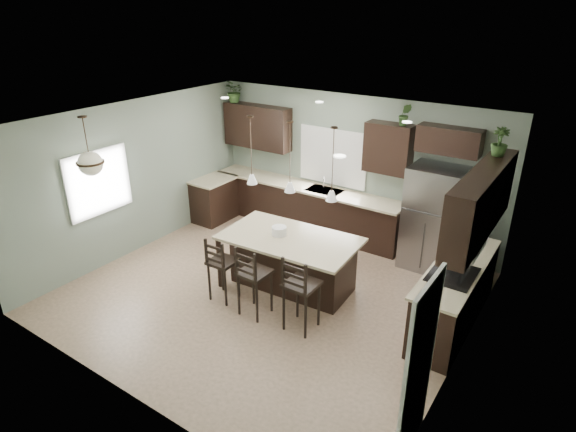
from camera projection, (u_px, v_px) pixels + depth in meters
The scene contains 33 objects.
ground at pixel (269, 293), 7.86m from camera, with size 6.00×6.00×0.00m, color #9E8466.
pantry_door at pixel (418, 370), 4.75m from camera, with size 0.04×0.82×2.04m, color white.
window_back at pixel (333, 157), 9.51m from camera, with size 1.35×0.02×1.00m, color white.
window_left at pixel (98, 182), 8.15m from camera, with size 0.02×1.10×1.00m, color white.
left_return_cabs at pixel (214, 200), 10.35m from camera, with size 0.60×0.90×0.90m, color black.
left_return_countertop at pixel (213, 180), 10.14m from camera, with size 0.66×0.96×0.04m, color beige.
back_lower_cabs at pixel (305, 208), 9.97m from camera, with size 4.20×0.60×0.90m, color black.
back_countertop at pixel (305, 187), 9.76m from camera, with size 4.20×0.66×0.04m, color beige.
sink_inset at pixel (324, 190), 9.52m from camera, with size 0.70×0.45×0.01m, color gray.
faucet at pixel (324, 184), 9.44m from camera, with size 0.02×0.02×0.28m, color silver.
back_upper_left at pixel (257, 127), 10.12m from camera, with size 1.55×0.34×0.90m, color black.
back_upper_right at pixel (388, 148), 8.61m from camera, with size 0.85×0.34×0.90m, color black.
fridge_header at pixel (449, 141), 7.95m from camera, with size 1.05×0.34×0.45m, color black.
right_lower_cabs at pixel (455, 296), 6.96m from camera, with size 0.60×2.35×0.90m, color black.
right_countertop at pixel (458, 268), 6.78m from camera, with size 0.66×2.35×0.04m, color beige.
cooktop at pixel (453, 274), 6.56m from camera, with size 0.58×0.75×0.02m, color black.
wall_oven_front at pixel (428, 298), 6.91m from camera, with size 0.01×0.72×0.60m, color gray.
right_upper_cabs at pixel (481, 202), 6.28m from camera, with size 0.34×2.35×0.90m, color black.
microwave at pixel (467, 237), 6.26m from camera, with size 0.40×0.75×0.40m, color gray.
refrigerator at pixel (433, 218), 8.31m from camera, with size 0.90×0.74×1.85m, color gray.
kitchen_island at pixel (290, 263), 7.82m from camera, with size 2.17×1.23×0.92m, color black.
serving_dish at pixel (279, 231), 7.70m from camera, with size 0.24×0.24×0.14m, color white.
bar_stool_left at pixel (223, 268), 7.50m from camera, with size 0.40×0.40×1.09m, color black.
bar_stool_center at pixel (255, 280), 7.12m from camera, with size 0.43×0.43×1.16m, color black.
bar_stool_right at pixel (302, 292), 6.78m from camera, with size 0.44×0.44×1.20m, color black.
pendant_left at pixel (251, 150), 7.42m from camera, with size 0.17×0.17×1.10m, color silver, non-canonical shape.
pendant_center at pixel (290, 157), 7.10m from camera, with size 0.17×0.17×1.10m, color white, non-canonical shape.
pendant_right at pixel (333, 165), 6.77m from camera, with size 0.17×0.17×1.10m, color white, non-canonical shape.
chandelier at pixel (87, 146), 7.36m from camera, with size 0.43×0.43×0.94m, color #F5F1C8, non-canonical shape.
plant_back_left at pixel (235, 91), 10.11m from camera, with size 0.42×0.36×0.46m, color #315123.
plant_back_right at pixel (405, 115), 8.20m from camera, with size 0.21×0.17×0.38m, color #2D4B21.
plant_right_wall at pixel (500, 142), 6.57m from camera, with size 0.22×0.22×0.39m, color #315123.
room_shell at pixel (267, 196), 7.17m from camera, with size 6.00×6.00×6.00m.
Camera 1 is at (3.99, -5.36, 4.34)m, focal length 30.00 mm.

